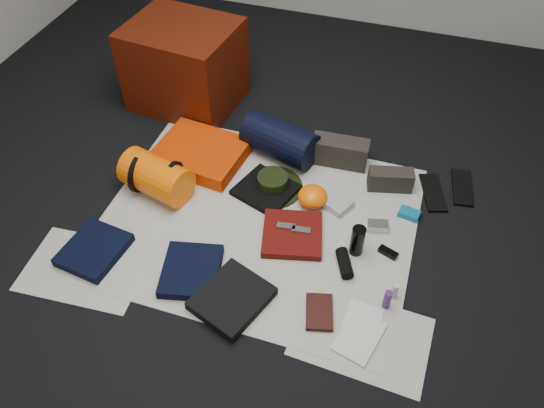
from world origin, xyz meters
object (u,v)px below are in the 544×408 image
(red_cabinet, at_px, (185,66))
(sleeping_pad, at_px, (201,153))
(stuff_sack, at_px, (156,177))
(compact_camera, at_px, (378,226))
(navy_duffel, at_px, (280,140))
(paperback_book, at_px, (319,312))
(water_bottle, at_px, (357,241))

(red_cabinet, relative_size, sleeping_pad, 1.31)
(stuff_sack, xyz_separation_m, compact_camera, (1.19, 0.10, -0.09))
(stuff_sack, relative_size, compact_camera, 3.51)
(sleeping_pad, relative_size, compact_camera, 4.63)
(stuff_sack, xyz_separation_m, navy_duffel, (0.54, 0.49, 0.00))
(stuff_sack, height_order, paperback_book, stuff_sack)
(navy_duffel, bearing_deg, compact_camera, -14.65)
(water_bottle, distance_m, paperback_book, 0.42)
(compact_camera, bearing_deg, red_cabinet, 139.19)
(red_cabinet, relative_size, stuff_sack, 1.72)
(sleeping_pad, height_order, water_bottle, water_bottle)
(sleeping_pad, xyz_separation_m, compact_camera, (1.08, -0.22, -0.02))
(red_cabinet, height_order, compact_camera, red_cabinet)
(sleeping_pad, distance_m, water_bottle, 1.08)
(stuff_sack, xyz_separation_m, paperback_book, (1.03, -0.48, -0.10))
(stuff_sack, distance_m, paperback_book, 1.14)
(water_bottle, bearing_deg, compact_camera, 66.91)
(sleeping_pad, distance_m, navy_duffel, 0.47)
(water_bottle, relative_size, paperback_book, 0.92)
(compact_camera, bearing_deg, paperback_book, -118.42)
(navy_duffel, height_order, water_bottle, navy_duffel)
(stuff_sack, xyz_separation_m, water_bottle, (1.12, -0.08, -0.02))
(navy_duffel, bearing_deg, sleeping_pad, -141.03)
(sleeping_pad, distance_m, paperback_book, 1.22)
(stuff_sack, relative_size, water_bottle, 2.16)
(paperback_book, bearing_deg, water_bottle, 63.53)
(red_cabinet, distance_m, navy_duffel, 0.82)
(red_cabinet, height_order, sleeping_pad, red_cabinet)
(navy_duffel, distance_m, compact_camera, 0.77)
(water_bottle, relative_size, compact_camera, 1.62)
(water_bottle, bearing_deg, paperback_book, -101.87)
(sleeping_pad, height_order, stuff_sack, stuff_sack)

